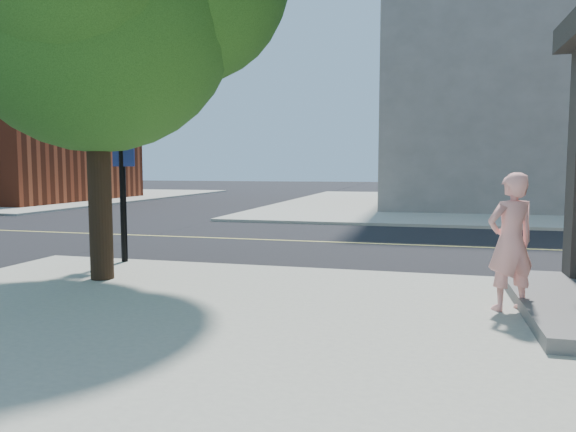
# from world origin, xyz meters

# --- Properties ---
(ground) EXTENTS (140.00, 140.00, 0.00)m
(ground) POSITION_xyz_m (0.00, 0.00, 0.00)
(ground) COLOR black
(ground) RESTS_ON ground
(road_ew) EXTENTS (140.00, 9.00, 0.01)m
(road_ew) POSITION_xyz_m (0.00, 4.50, 0.01)
(road_ew) COLOR black
(road_ew) RESTS_ON ground
(sidewalk_ne) EXTENTS (29.00, 25.00, 0.12)m
(sidewalk_ne) POSITION_xyz_m (13.50, 21.50, 0.06)
(sidewalk_ne) COLOR #A5A392
(sidewalk_ne) RESTS_ON ground
(filler_ne) EXTENTS (18.00, 16.00, 14.00)m
(filler_ne) POSITION_xyz_m (14.00, 22.00, 7.12)
(filler_ne) COLOR slate
(filler_ne) RESTS_ON sidewalk_ne
(man_on_phone) EXTENTS (0.83, 0.73, 1.92)m
(man_on_phone) POSITION_xyz_m (8.27, -2.40, 1.08)
(man_on_phone) COLOR #FDA299
(man_on_phone) RESTS_ON sidewalk_se
(signal_pole) EXTENTS (4.09, 0.47, 4.62)m
(signal_pole) POSITION_xyz_m (-1.29, -0.30, 3.89)
(signal_pole) COLOR black
(signal_pole) RESTS_ON sidewalk_se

